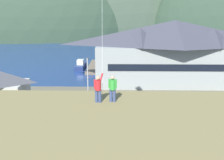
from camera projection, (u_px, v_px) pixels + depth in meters
name	position (u px, v px, depth m)	size (l,w,h in m)	color
ground_plane	(98.00, 135.00, 25.70)	(600.00, 600.00, 0.00)	#66604C
parking_lot_pad	(101.00, 116.00, 30.53)	(40.00, 20.00, 0.10)	slate
bay_water	(112.00, 52.00, 83.79)	(360.00, 84.00, 0.03)	navy
far_hill_west_ridge	(25.00, 37.00, 143.35)	(129.05, 75.78, 88.27)	#334733
far_hill_east_peak	(59.00, 37.00, 143.97)	(143.44, 50.90, 93.54)	#42513D
harbor_lodge	(174.00, 51.00, 44.08)	(28.49, 10.47, 11.05)	#999E99
wharf_dock	(96.00, 67.00, 58.40)	(3.20, 14.45, 0.70)	#70604C
moored_boat_wharfside	(81.00, 65.00, 57.67)	(2.17, 6.29, 2.16)	navy
moored_boat_outer_mooring	(112.00, 63.00, 61.28)	(2.76, 8.40, 2.16)	navy
parked_car_back_row_right	(187.00, 105.00, 31.23)	(4.23, 2.11, 1.82)	#9EA3A8
parked_car_mid_row_near	(34.00, 120.00, 26.90)	(4.24, 2.14, 1.82)	#B28923
parked_car_back_row_left	(52.00, 100.00, 33.05)	(4.34, 2.34, 1.82)	black
parked_car_mid_row_center	(176.00, 123.00, 25.98)	(4.20, 2.06, 1.82)	#236633
parked_car_lone_by_shed	(112.00, 128.00, 24.85)	(4.26, 2.18, 1.82)	#B28923
parked_car_front_row_end	(96.00, 102.00, 32.36)	(4.22, 2.09, 1.82)	slate
parking_light_pole	(88.00, 76.00, 35.07)	(0.24, 0.78, 6.06)	#ADADB2
person_kite_flyer	(98.00, 88.00, 16.11)	(0.59, 0.62, 1.86)	#384770
person_companion	(113.00, 88.00, 16.23)	(0.54, 0.40, 1.74)	#384770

